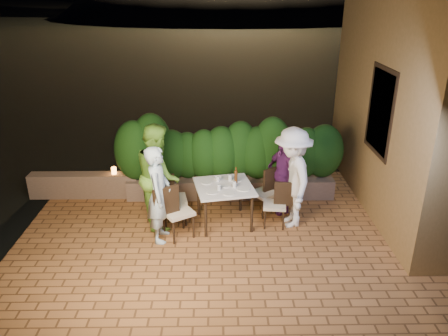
{
  "coord_description": "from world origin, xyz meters",
  "views": [
    {
      "loc": [
        -0.06,
        -5.87,
        4.01
      ],
      "look_at": [
        0.05,
        1.25,
        1.05
      ],
      "focal_mm": 35.0,
      "sensor_mm": 36.0,
      "label": 1
    }
  ],
  "objects_px": {
    "dining_table": "(224,205)",
    "beer_bottle": "(236,175)",
    "diner_purple": "(283,175)",
    "parapet_lamp": "(114,171)",
    "bowl": "(218,178)",
    "chair_right_back": "(264,192)",
    "diner_green": "(158,175)",
    "diner_blue": "(159,194)",
    "chair_left_front": "(178,211)",
    "chair_right_front": "(275,204)",
    "chair_left_back": "(174,198)",
    "diner_white": "(292,178)"
  },
  "relations": [
    {
      "from": "chair_right_front",
      "to": "chair_left_back",
      "type": "bearing_deg",
      "value": 2.39
    },
    {
      "from": "bowl",
      "to": "chair_left_front",
      "type": "relative_size",
      "value": 0.16
    },
    {
      "from": "dining_table",
      "to": "chair_right_back",
      "type": "distance_m",
      "value": 0.85
    },
    {
      "from": "chair_left_back",
      "to": "diner_blue",
      "type": "xyz_separation_m",
      "value": [
        -0.18,
        -0.57,
        0.36
      ]
    },
    {
      "from": "parapet_lamp",
      "to": "dining_table",
      "type": "bearing_deg",
      "value": -27.45
    },
    {
      "from": "chair_left_back",
      "to": "beer_bottle",
      "type": "bearing_deg",
      "value": -6.04
    },
    {
      "from": "chair_left_back",
      "to": "parapet_lamp",
      "type": "height_order",
      "value": "chair_left_back"
    },
    {
      "from": "chair_left_front",
      "to": "chair_right_back",
      "type": "height_order",
      "value": "chair_left_front"
    },
    {
      "from": "chair_right_front",
      "to": "diner_green",
      "type": "xyz_separation_m",
      "value": [
        -2.07,
        0.15,
        0.51
      ]
    },
    {
      "from": "chair_left_front",
      "to": "parapet_lamp",
      "type": "xyz_separation_m",
      "value": [
        -1.43,
        1.59,
        0.08
      ]
    },
    {
      "from": "chair_right_front",
      "to": "chair_right_back",
      "type": "xyz_separation_m",
      "value": [
        -0.14,
        0.46,
        0.01
      ]
    },
    {
      "from": "diner_blue",
      "to": "diner_white",
      "type": "distance_m",
      "value": 2.33
    },
    {
      "from": "dining_table",
      "to": "chair_left_back",
      "type": "bearing_deg",
      "value": 176.6
    },
    {
      "from": "diner_purple",
      "to": "parapet_lamp",
      "type": "bearing_deg",
      "value": -129.57
    },
    {
      "from": "chair_right_back",
      "to": "diner_blue",
      "type": "bearing_deg",
      "value": -9.56
    },
    {
      "from": "dining_table",
      "to": "chair_left_back",
      "type": "relative_size",
      "value": 1.03
    },
    {
      "from": "bowl",
      "to": "chair_left_back",
      "type": "height_order",
      "value": "chair_left_back"
    },
    {
      "from": "diner_green",
      "to": "diner_blue",
      "type": "bearing_deg",
      "value": 171.76
    },
    {
      "from": "beer_bottle",
      "to": "chair_right_front",
      "type": "height_order",
      "value": "beer_bottle"
    },
    {
      "from": "diner_white",
      "to": "chair_right_front",
      "type": "bearing_deg",
      "value": -86.84
    },
    {
      "from": "chair_left_back",
      "to": "bowl",
      "type": "bearing_deg",
      "value": 7.08
    },
    {
      "from": "dining_table",
      "to": "diner_blue",
      "type": "distance_m",
      "value": 1.29
    },
    {
      "from": "diner_blue",
      "to": "diner_green",
      "type": "bearing_deg",
      "value": 9.76
    },
    {
      "from": "chair_left_back",
      "to": "chair_right_back",
      "type": "bearing_deg",
      "value": 0.76
    },
    {
      "from": "chair_right_back",
      "to": "chair_left_front",
      "type": "bearing_deg",
      "value": -7.56
    },
    {
      "from": "beer_bottle",
      "to": "diner_purple",
      "type": "height_order",
      "value": "diner_purple"
    },
    {
      "from": "chair_left_front",
      "to": "chair_right_back",
      "type": "xyz_separation_m",
      "value": [
        1.55,
        0.81,
        -0.05
      ]
    },
    {
      "from": "diner_white",
      "to": "parapet_lamp",
      "type": "relative_size",
      "value": 13.04
    },
    {
      "from": "beer_bottle",
      "to": "bowl",
      "type": "relative_size",
      "value": 1.95
    },
    {
      "from": "chair_right_front",
      "to": "diner_green",
      "type": "height_order",
      "value": "diner_green"
    },
    {
      "from": "chair_right_front",
      "to": "parapet_lamp",
      "type": "relative_size",
      "value": 6.14
    },
    {
      "from": "diner_white",
      "to": "chair_left_back",
      "type": "bearing_deg",
      "value": -99.37
    },
    {
      "from": "chair_right_front",
      "to": "diner_white",
      "type": "relative_size",
      "value": 0.47
    },
    {
      "from": "chair_left_back",
      "to": "diner_purple",
      "type": "bearing_deg",
      "value": 1.57
    },
    {
      "from": "chair_right_front",
      "to": "diner_blue",
      "type": "bearing_deg",
      "value": 19.03
    },
    {
      "from": "bowl",
      "to": "chair_right_front",
      "type": "bearing_deg",
      "value": -21.14
    },
    {
      "from": "parapet_lamp",
      "to": "diner_purple",
      "type": "bearing_deg",
      "value": -11.73
    },
    {
      "from": "bowl",
      "to": "chair_right_back",
      "type": "xyz_separation_m",
      "value": [
        0.87,
        0.07,
        -0.33
      ]
    },
    {
      "from": "diner_purple",
      "to": "chair_right_front",
      "type": "bearing_deg",
      "value": -47.9
    },
    {
      "from": "chair_left_front",
      "to": "dining_table",
      "type": "bearing_deg",
      "value": -2.66
    },
    {
      "from": "bowl",
      "to": "diner_purple",
      "type": "xyz_separation_m",
      "value": [
        1.21,
        0.16,
        -0.01
      ]
    },
    {
      "from": "bowl",
      "to": "parapet_lamp",
      "type": "xyz_separation_m",
      "value": [
        -2.11,
        0.85,
        -0.2
      ]
    },
    {
      "from": "beer_bottle",
      "to": "chair_left_back",
      "type": "relative_size",
      "value": 0.31
    },
    {
      "from": "chair_left_front",
      "to": "diner_green",
      "type": "height_order",
      "value": "diner_green"
    },
    {
      "from": "chair_right_front",
      "to": "diner_green",
      "type": "bearing_deg",
      "value": 2.8
    },
    {
      "from": "dining_table",
      "to": "diner_green",
      "type": "distance_m",
      "value": 1.3
    },
    {
      "from": "dining_table",
      "to": "beer_bottle",
      "type": "distance_m",
      "value": 0.58
    },
    {
      "from": "chair_right_front",
      "to": "chair_left_front",
      "type": "bearing_deg",
      "value": 18.69
    },
    {
      "from": "bowl",
      "to": "chair_right_back",
      "type": "bearing_deg",
      "value": 4.66
    },
    {
      "from": "bowl",
      "to": "diner_blue",
      "type": "xyz_separation_m",
      "value": [
        -0.98,
        -0.81,
        0.07
      ]
    }
  ]
}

